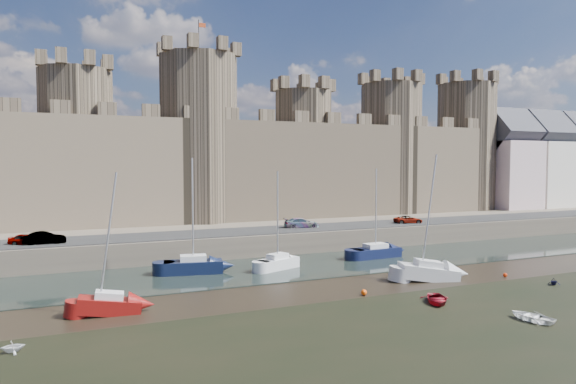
# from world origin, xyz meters

# --- Properties ---
(ground) EXTENTS (160.00, 160.00, 0.00)m
(ground) POSITION_xyz_m (0.00, 0.00, 0.00)
(ground) COLOR black
(ground) RESTS_ON ground
(water_channel) EXTENTS (160.00, 12.00, 0.08)m
(water_channel) POSITION_xyz_m (0.00, 24.00, 0.04)
(water_channel) COLOR black
(water_channel) RESTS_ON ground
(quay) EXTENTS (160.00, 60.00, 2.50)m
(quay) POSITION_xyz_m (0.00, 60.00, 1.25)
(quay) COLOR #4C443A
(quay) RESTS_ON ground
(road) EXTENTS (160.00, 7.00, 0.10)m
(road) POSITION_xyz_m (0.00, 34.00, 2.55)
(road) COLOR black
(road) RESTS_ON quay
(castle) EXTENTS (108.50, 11.00, 29.00)m
(castle) POSITION_xyz_m (-0.64, 48.00, 11.67)
(castle) COLOR #42382B
(castle) RESTS_ON quay
(townhouses) EXTENTS (35.50, 9.05, 18.13)m
(townhouses) POSITION_xyz_m (71.50, 46.00, 10.59)
(townhouses) COLOR beige
(townhouses) RESTS_ON quay
(car_0) EXTENTS (3.56, 2.31, 1.13)m
(car_0) POSITION_xyz_m (-19.09, 33.34, 3.06)
(car_0) COLOR gray
(car_0) RESTS_ON quay
(car_1) EXTENTS (3.98, 1.44, 1.30)m
(car_1) POSITION_xyz_m (-17.45, 32.82, 3.15)
(car_1) COLOR gray
(car_1) RESTS_ON quay
(car_2) EXTENTS (4.63, 2.58, 1.27)m
(car_2) POSITION_xyz_m (11.55, 34.60, 3.13)
(car_2) COLOR gray
(car_2) RESTS_ON quay
(car_3) EXTENTS (4.09, 2.51, 1.06)m
(car_3) POSITION_xyz_m (26.66, 33.11, 3.03)
(car_3) COLOR gray
(car_3) RESTS_ON quay
(sailboat_1) EXTENTS (5.80, 3.14, 11.01)m
(sailboat_1) POSITION_xyz_m (-4.37, 24.88, 0.85)
(sailboat_1) COLOR black
(sailboat_1) RESTS_ON ground
(sailboat_2) EXTENTS (4.84, 3.29, 9.73)m
(sailboat_2) POSITION_xyz_m (3.79, 23.51, 0.79)
(sailboat_2) COLOR silver
(sailboat_2) RESTS_ON ground
(sailboat_3) EXTENTS (5.77, 2.51, 9.92)m
(sailboat_3) POSITION_xyz_m (16.20, 24.95, 0.77)
(sailboat_3) COLOR #0E1433
(sailboat_3) RESTS_ON ground
(sailboat_4) EXTENTS (4.42, 2.08, 10.00)m
(sailboat_4) POSITION_xyz_m (-12.74, 14.30, 0.74)
(sailboat_4) COLOR maroon
(sailboat_4) RESTS_ON ground
(sailboat_5) EXTENTS (5.66, 3.49, 11.43)m
(sailboat_5) POSITION_xyz_m (14.60, 13.85, 0.81)
(sailboat_5) COLOR silver
(sailboat_5) RESTS_ON ground
(dinghy_2) EXTENTS (2.75, 3.31, 0.59)m
(dinghy_2) POSITION_xyz_m (13.21, 1.32, 0.30)
(dinghy_2) COLOR white
(dinghy_2) RESTS_ON ground
(dinghy_3) EXTENTS (1.40, 1.25, 0.67)m
(dinghy_3) POSITION_xyz_m (-18.29, 8.60, 0.33)
(dinghy_3) COLOR silver
(dinghy_3) RESTS_ON ground
(dinghy_4) EXTENTS (3.44, 3.79, 0.64)m
(dinghy_4) POSITION_xyz_m (10.21, 7.38, 0.32)
(dinghy_4) COLOR maroon
(dinghy_4) RESTS_ON ground
(dinghy_7) EXTENTS (1.47, 1.40, 0.61)m
(dinghy_7) POSITION_xyz_m (23.44, 8.01, 0.30)
(dinghy_7) COLOR black
(dinghy_7) RESTS_ON ground
(buoy_1) EXTENTS (0.48, 0.48, 0.48)m
(buoy_1) POSITION_xyz_m (6.39, 11.57, 0.24)
(buoy_1) COLOR #F44F0A
(buoy_1) RESTS_ON ground
(buoy_3) EXTENTS (0.40, 0.40, 0.40)m
(buoy_3) POSITION_xyz_m (21.97, 12.00, 0.20)
(buoy_3) COLOR #F6350A
(buoy_3) RESTS_ON ground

